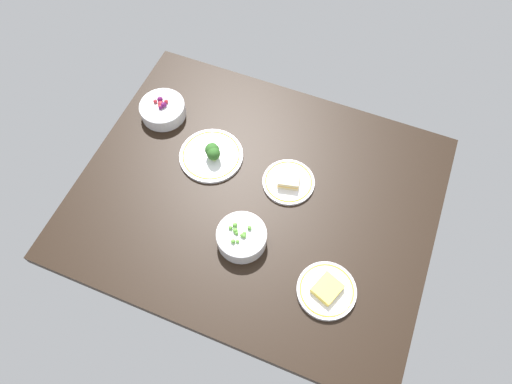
{
  "coord_description": "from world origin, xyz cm",
  "views": [
    {
      "loc": [
        -27.67,
        68.66,
        140.32
      ],
      "look_at": [
        0.0,
        0.0,
        6.0
      ],
      "focal_mm": 32.38,
      "sensor_mm": 36.0,
      "label": 1
    }
  ],
  "objects_px": {
    "bowl_berries": "(163,109)",
    "plate_broccoli": "(212,155)",
    "plate_sandwich": "(289,181)",
    "plate_cheese": "(327,290)",
    "bowl_peas": "(242,237)"
  },
  "relations": [
    {
      "from": "plate_cheese",
      "to": "plate_broccoli",
      "type": "bearing_deg",
      "value": -30.83
    },
    {
      "from": "plate_sandwich",
      "to": "bowl_peas",
      "type": "xyz_separation_m",
      "value": [
        0.06,
        0.26,
        0.02
      ]
    },
    {
      "from": "plate_broccoli",
      "to": "plate_cheese",
      "type": "distance_m",
      "value": 0.61
    },
    {
      "from": "bowl_berries",
      "to": "plate_broccoli",
      "type": "bearing_deg",
      "value": 156.41
    },
    {
      "from": "bowl_peas",
      "to": "plate_cheese",
      "type": "height_order",
      "value": "bowl_peas"
    },
    {
      "from": "bowl_peas",
      "to": "bowl_berries",
      "type": "distance_m",
      "value": 0.59
    },
    {
      "from": "plate_sandwich",
      "to": "plate_cheese",
      "type": "bearing_deg",
      "value": 126.9
    },
    {
      "from": "plate_cheese",
      "to": "bowl_peas",
      "type": "bearing_deg",
      "value": -10.74
    },
    {
      "from": "plate_sandwich",
      "to": "plate_cheese",
      "type": "height_order",
      "value": "plate_sandwich"
    },
    {
      "from": "plate_sandwich",
      "to": "bowl_berries",
      "type": "distance_m",
      "value": 0.54
    },
    {
      "from": "plate_cheese",
      "to": "plate_sandwich",
      "type": "bearing_deg",
      "value": -53.1
    },
    {
      "from": "plate_sandwich",
      "to": "bowl_berries",
      "type": "xyz_separation_m",
      "value": [
        0.53,
        -0.1,
        0.02
      ]
    },
    {
      "from": "plate_broccoli",
      "to": "bowl_berries",
      "type": "bearing_deg",
      "value": -23.59
    },
    {
      "from": "plate_sandwich",
      "to": "plate_broccoli",
      "type": "height_order",
      "value": "plate_broccoli"
    },
    {
      "from": "bowl_berries",
      "to": "plate_broccoli",
      "type": "distance_m",
      "value": 0.27
    }
  ]
}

